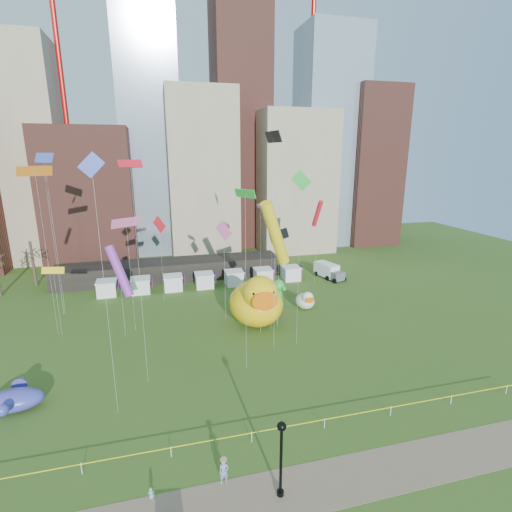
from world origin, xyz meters
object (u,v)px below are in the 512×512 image
object	(u,v)px
big_duck	(257,301)
woman	(224,472)
seahorse_purple	(261,301)
whale_inflatable	(14,399)
seahorse_green	(278,294)
lamppost	(281,451)
box_truck	(328,271)
small_duck	(306,300)
toddler	(151,493)

from	to	relation	value
big_duck	woman	xyz separation A→B (m)	(-8.35, -22.97, -2.39)
big_duck	seahorse_purple	world-z (taller)	big_duck
whale_inflatable	woman	xyz separation A→B (m)	(16.04, -12.20, -0.06)
seahorse_green	lamppost	bearing A→B (deg)	-127.81
big_duck	box_truck	xyz separation A→B (m)	(17.13, 15.65, -2.02)
woman	seahorse_green	bearing A→B (deg)	67.64
small_duck	whale_inflatable	bearing A→B (deg)	-156.03
seahorse_green	box_truck	xyz separation A→B (m)	(14.74, 16.71, -3.14)
seahorse_purple	box_truck	distance (m)	24.74
small_duck	whale_inflatable	world-z (taller)	small_duck
whale_inflatable	woman	world-z (taller)	whale_inflatable
seahorse_green	seahorse_purple	size ratio (longest dim) A/B	1.11
small_duck	whale_inflatable	distance (m)	35.40
whale_inflatable	small_duck	bearing A→B (deg)	22.45
small_duck	box_truck	world-z (taller)	small_duck
seahorse_purple	whale_inflatable	size ratio (longest dim) A/B	0.91
lamppost	big_duck	bearing A→B (deg)	78.57
box_truck	woman	size ratio (longest dim) A/B	3.50
whale_inflatable	toddler	bearing A→B (deg)	-48.44
big_duck	seahorse_purple	xyz separation A→B (m)	(-0.05, -1.92, 0.82)
lamppost	woman	bearing A→B (deg)	151.10
big_duck	box_truck	distance (m)	23.29
small_duck	box_truck	bearing A→B (deg)	53.19
whale_inflatable	box_truck	size ratio (longest dim) A/B	0.99
small_duck	toddler	bearing A→B (deg)	-128.31
toddler	woman	bearing A→B (deg)	19.90
lamppost	whale_inflatable	bearing A→B (deg)	144.07
big_duck	seahorse_green	size ratio (longest dim) A/B	1.50
box_truck	woman	distance (m)	46.27
big_duck	toddler	bearing A→B (deg)	-117.28
whale_inflatable	box_truck	world-z (taller)	box_truck
small_duck	seahorse_green	xyz separation A→B (m)	(-5.60, -4.58, 3.16)
seahorse_green	toddler	size ratio (longest dim) A/B	8.19
small_duck	lamppost	world-z (taller)	lamppost
seahorse_purple	woman	xyz separation A→B (m)	(-8.30, -21.05, -3.21)
big_duck	seahorse_green	distance (m)	2.85
toddler	box_truck	bearing A→B (deg)	71.89
small_duck	big_duck	bearing A→B (deg)	-156.11
seahorse_purple	box_truck	world-z (taller)	seahorse_purple
small_duck	seahorse_purple	xyz separation A→B (m)	(-8.05, -5.43, 2.86)
seahorse_purple	lamppost	distance (m)	23.43
whale_inflatable	lamppost	world-z (taller)	lamppost
box_truck	seahorse_purple	bearing A→B (deg)	-150.76
small_duck	woman	size ratio (longest dim) A/B	1.99
seahorse_purple	lamppost	size ratio (longest dim) A/B	1.01
box_truck	big_duck	bearing A→B (deg)	-153.98
small_duck	whale_inflatable	xyz separation A→B (m)	(-32.39, -14.28, -0.29)
lamppost	woman	distance (m)	4.56
box_truck	toddler	xyz separation A→B (m)	(-30.19, -38.62, -0.89)
small_duck	woman	world-z (taller)	small_duck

